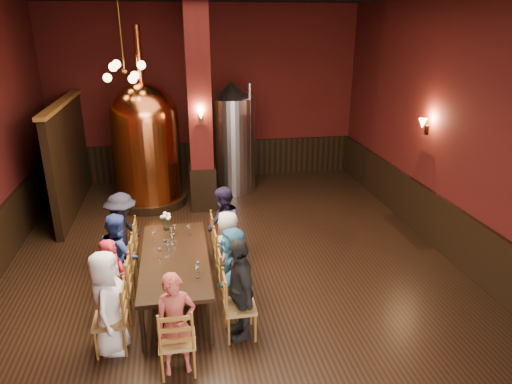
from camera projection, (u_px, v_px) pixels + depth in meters
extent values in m
plane|color=black|center=(232.00, 266.00, 8.10)|extent=(10.00, 10.00, 0.00)
cube|color=#4B1010|center=(206.00, 95.00, 11.90)|extent=(8.00, 0.02, 4.50)
cube|color=#4B1010|center=(331.00, 353.00, 2.70)|extent=(8.00, 0.02, 4.50)
cube|color=#4B1010|center=(457.00, 133.00, 7.96)|extent=(0.02, 10.00, 4.50)
cube|color=black|center=(440.00, 224.00, 8.57)|extent=(0.08, 9.90, 1.00)
cube|color=black|center=(209.00, 160.00, 12.49)|extent=(7.90, 0.08, 1.00)
cube|color=#4B1010|center=(200.00, 111.00, 9.83)|extent=(0.58, 0.58, 4.50)
cube|color=black|center=(69.00, 159.00, 10.09)|extent=(0.22, 3.50, 2.40)
cube|color=black|center=(175.00, 259.00, 6.87)|extent=(1.01, 2.40, 0.06)
cylinder|color=black|center=(143.00, 330.00, 5.88)|extent=(0.07, 0.07, 0.69)
cylinder|color=black|center=(211.00, 323.00, 6.03)|extent=(0.07, 0.07, 0.69)
cylinder|color=black|center=(150.00, 248.00, 7.98)|extent=(0.07, 0.07, 0.69)
cylinder|color=black|center=(200.00, 244.00, 8.13)|extent=(0.07, 0.07, 0.69)
imported|color=white|center=(108.00, 303.00, 5.82)|extent=(0.53, 0.75, 1.43)
imported|color=#AE1D2A|center=(115.00, 280.00, 6.46)|extent=(0.42, 0.53, 1.28)
imported|color=navy|center=(119.00, 255.00, 7.05)|extent=(0.54, 0.74, 1.38)
imported|color=black|center=(123.00, 234.00, 7.65)|extent=(0.85, 1.07, 1.45)
imported|color=black|center=(240.00, 289.00, 6.08)|extent=(0.49, 0.91, 1.47)
imported|color=teal|center=(233.00, 268.00, 6.73)|extent=(0.52, 1.26, 1.32)
imported|color=beige|center=(228.00, 249.00, 7.34)|extent=(0.59, 0.72, 1.28)
imported|color=black|center=(224.00, 227.00, 7.93)|extent=(0.36, 0.70, 1.44)
imported|color=#A74237|center=(176.00, 325.00, 5.46)|extent=(0.52, 0.37, 1.35)
cylinder|color=black|center=(151.00, 199.00, 10.86)|extent=(1.69, 1.69, 0.19)
cylinder|color=orange|center=(148.00, 157.00, 10.50)|extent=(1.92, 1.92, 1.88)
sphere|color=orange|center=(144.00, 117.00, 10.16)|extent=(1.51, 1.51, 1.51)
cylinder|color=orange|center=(139.00, 55.00, 9.70)|extent=(0.15, 0.15, 1.22)
cylinder|color=#B2B2B7|center=(233.00, 145.00, 11.34)|extent=(1.30, 1.30, 2.35)
cone|color=#B2B2B7|center=(231.00, 89.00, 10.85)|extent=(1.13, 1.13, 0.38)
cylinder|color=#B2B2B7|center=(250.00, 139.00, 10.97)|extent=(0.08, 0.08, 2.64)
cylinder|color=white|center=(166.00, 225.00, 7.73)|extent=(0.09, 0.09, 0.16)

